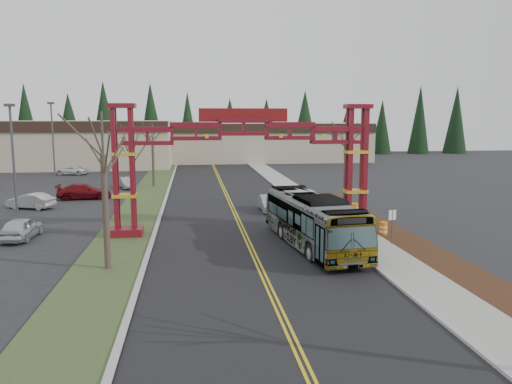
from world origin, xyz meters
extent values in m
plane|color=black|center=(0.00, 0.00, 0.00)|extent=(200.00, 200.00, 0.00)
cube|color=black|center=(0.00, 25.00, 0.01)|extent=(12.00, 110.00, 0.02)
cube|color=gold|center=(-0.12, 25.00, 0.03)|extent=(0.12, 100.00, 0.01)
cube|color=gold|center=(0.12, 25.00, 0.03)|extent=(0.12, 100.00, 0.01)
cube|color=#A3A39E|center=(6.15, 25.00, 0.07)|extent=(0.30, 110.00, 0.15)
cube|color=gray|center=(7.60, 25.00, 0.08)|extent=(2.60, 110.00, 0.14)
cube|color=#321E10|center=(10.20, 10.00, 0.06)|extent=(2.60, 50.00, 0.12)
cube|color=#374B25|center=(-8.00, 25.00, 0.04)|extent=(4.00, 110.00, 0.08)
cube|color=#A3A39E|center=(-6.15, 25.00, 0.07)|extent=(0.30, 110.00, 0.15)
cube|color=#570B16|center=(-8.00, 18.00, 0.30)|extent=(2.20, 1.60, 0.60)
cube|color=#570B16|center=(-8.55, 17.65, 4.60)|extent=(0.28, 0.28, 8.00)
cube|color=#570B16|center=(-7.45, 17.65, 4.60)|extent=(0.28, 0.28, 8.00)
cube|color=#570B16|center=(-8.55, 18.35, 4.60)|extent=(0.28, 0.28, 8.00)
cube|color=#570B16|center=(-7.45, 18.35, 4.60)|extent=(0.28, 0.28, 8.00)
cube|color=yellow|center=(-8.00, 18.00, 2.80)|extent=(1.60, 1.10, 0.22)
cube|color=yellow|center=(-8.00, 18.00, 5.60)|extent=(1.60, 1.10, 0.22)
cube|color=#570B16|center=(-8.00, 18.00, 8.75)|extent=(1.80, 1.20, 0.30)
cube|color=#570B16|center=(8.00, 18.00, 0.30)|extent=(2.20, 1.60, 0.60)
cube|color=#570B16|center=(7.45, 17.65, 4.60)|extent=(0.28, 0.28, 8.00)
cube|color=#570B16|center=(8.55, 17.65, 4.60)|extent=(0.28, 0.28, 8.00)
cube|color=#570B16|center=(7.45, 18.35, 4.60)|extent=(0.28, 0.28, 8.00)
cube|color=#570B16|center=(8.55, 18.35, 4.60)|extent=(0.28, 0.28, 8.00)
cube|color=yellow|center=(8.00, 18.00, 2.80)|extent=(1.60, 1.10, 0.22)
cube|color=yellow|center=(8.00, 18.00, 5.60)|extent=(1.60, 1.10, 0.22)
cube|color=#570B16|center=(8.00, 18.00, 8.75)|extent=(1.80, 1.20, 0.30)
cube|color=#570B16|center=(0.00, 18.00, 7.50)|extent=(16.00, 0.90, 1.00)
cube|color=#570B16|center=(0.00, 18.00, 6.60)|extent=(16.00, 0.90, 0.60)
cube|color=maroon|center=(0.00, 18.00, 8.15)|extent=(6.00, 0.25, 0.90)
cube|color=#B7A68B|center=(-30.00, 72.00, 3.75)|extent=(46.00, 22.00, 7.50)
cube|color=black|center=(-30.00, 60.90, 6.70)|extent=(46.00, 0.40, 1.60)
cube|color=#B7A68B|center=(10.00, 80.00, 3.50)|extent=(38.00, 20.00, 7.00)
cube|color=black|center=(10.00, 69.90, 6.20)|extent=(38.00, 0.40, 1.60)
cone|color=black|center=(-38.00, 92.00, 6.50)|extent=(5.60, 5.60, 13.00)
cylinder|color=#382D26|center=(-38.00, 92.00, 0.80)|extent=(0.80, 0.80, 1.60)
cone|color=black|center=(-29.50, 92.00, 6.50)|extent=(5.60, 5.60, 13.00)
cylinder|color=#382D26|center=(-29.50, 92.00, 0.80)|extent=(0.80, 0.80, 1.60)
cone|color=black|center=(-21.00, 92.00, 6.50)|extent=(5.60, 5.60, 13.00)
cylinder|color=#382D26|center=(-21.00, 92.00, 0.80)|extent=(0.80, 0.80, 1.60)
cone|color=black|center=(-12.50, 92.00, 6.50)|extent=(5.60, 5.60, 13.00)
cylinder|color=#382D26|center=(-12.50, 92.00, 0.80)|extent=(0.80, 0.80, 1.60)
cone|color=black|center=(-4.00, 92.00, 6.50)|extent=(5.60, 5.60, 13.00)
cylinder|color=#382D26|center=(-4.00, 92.00, 0.80)|extent=(0.80, 0.80, 1.60)
cone|color=black|center=(4.50, 92.00, 6.50)|extent=(5.60, 5.60, 13.00)
cylinder|color=#382D26|center=(4.50, 92.00, 0.80)|extent=(0.80, 0.80, 1.60)
cone|color=black|center=(13.00, 92.00, 6.50)|extent=(5.60, 5.60, 13.00)
cylinder|color=#382D26|center=(13.00, 92.00, 0.80)|extent=(0.80, 0.80, 1.60)
cone|color=black|center=(21.50, 92.00, 6.50)|extent=(5.60, 5.60, 13.00)
cylinder|color=#382D26|center=(21.50, 92.00, 0.80)|extent=(0.80, 0.80, 1.60)
cone|color=black|center=(30.00, 92.00, 6.50)|extent=(5.60, 5.60, 13.00)
cylinder|color=#382D26|center=(30.00, 92.00, 0.80)|extent=(0.80, 0.80, 1.60)
cone|color=black|center=(38.50, 92.00, 6.50)|extent=(5.60, 5.60, 13.00)
cylinder|color=#382D26|center=(38.50, 92.00, 0.80)|extent=(0.80, 0.80, 1.60)
cone|color=black|center=(47.00, 92.00, 6.50)|extent=(5.60, 5.60, 13.00)
cylinder|color=#382D26|center=(47.00, 92.00, 0.80)|extent=(0.80, 0.80, 1.60)
cone|color=black|center=(55.50, 92.00, 6.50)|extent=(5.60, 5.60, 13.00)
cylinder|color=#382D26|center=(55.50, 92.00, 0.80)|extent=(0.80, 0.80, 1.60)
imported|color=#A0A2A7|center=(3.84, 13.66, 1.65)|extent=(4.14, 12.11, 3.30)
imported|color=#A5A8AD|center=(3.01, 25.93, 0.68)|extent=(1.47, 4.16, 1.37)
imported|color=silver|center=(-14.80, 18.11, 0.73)|extent=(1.93, 4.38, 1.47)
imported|color=silver|center=(-17.70, 29.77, 0.69)|extent=(4.45, 2.95, 1.39)
imported|color=maroon|center=(-14.17, 34.72, 0.75)|extent=(5.30, 2.46, 1.50)
imported|color=#A1A5A8|center=(-11.00, 42.04, 0.63)|extent=(2.54, 4.03, 1.25)
imported|color=white|center=(-20.39, 57.04, 0.62)|extent=(4.85, 3.34, 1.23)
cylinder|color=#382D26|center=(-8.00, 10.43, 3.05)|extent=(0.33, 0.33, 6.10)
cylinder|color=#382D26|center=(-8.00, 10.43, 7.14)|extent=(0.12, 0.12, 2.28)
cylinder|color=#382D26|center=(-8.00, 22.11, 2.67)|extent=(0.30, 0.30, 5.34)
cylinder|color=#382D26|center=(-8.00, 22.11, 6.27)|extent=(0.11, 0.11, 2.03)
cylinder|color=#382D26|center=(-8.00, 43.01, 2.72)|extent=(0.30, 0.30, 5.44)
cylinder|color=#382D26|center=(-8.00, 43.01, 6.38)|extent=(0.11, 0.11, 2.07)
cylinder|color=#382D26|center=(10.00, 26.84, 2.98)|extent=(0.32, 0.32, 5.96)
cylinder|color=#382D26|center=(10.00, 26.84, 6.95)|extent=(0.12, 0.12, 2.17)
cylinder|color=#3F3F44|center=(-18.34, 28.04, 4.45)|extent=(0.20, 0.20, 8.91)
cube|color=#3F3F44|center=(-18.34, 28.04, 9.01)|extent=(0.79, 0.40, 0.25)
cylinder|color=#3F3F44|center=(-22.60, 56.51, 4.94)|extent=(0.22, 0.22, 9.88)
cube|color=#3F3F44|center=(-22.60, 56.51, 9.99)|extent=(0.88, 0.44, 0.27)
cylinder|color=#3F3F44|center=(8.85, 13.34, 1.13)|extent=(0.06, 0.06, 2.27)
cube|color=white|center=(8.85, 13.34, 1.96)|extent=(0.51, 0.15, 0.62)
cylinder|color=orange|center=(9.32, 15.87, 0.49)|extent=(0.51, 0.51, 0.97)
cylinder|color=white|center=(9.32, 15.87, 0.63)|extent=(0.53, 0.53, 0.12)
cylinder|color=white|center=(9.32, 15.87, 0.34)|extent=(0.53, 0.53, 0.12)
cylinder|color=orange|center=(8.60, 19.83, 0.47)|extent=(0.49, 0.49, 0.95)
cylinder|color=white|center=(8.60, 19.83, 0.62)|extent=(0.51, 0.51, 0.11)
cylinder|color=white|center=(8.60, 19.83, 0.33)|extent=(0.51, 0.51, 0.11)
cylinder|color=orange|center=(9.59, 22.80, 0.54)|extent=(0.56, 0.56, 1.08)
cylinder|color=white|center=(9.59, 22.80, 0.70)|extent=(0.58, 0.58, 0.13)
cylinder|color=white|center=(9.59, 22.80, 0.38)|extent=(0.58, 0.58, 0.13)
camera|label=1|loc=(-3.47, -15.86, 7.94)|focal=35.00mm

